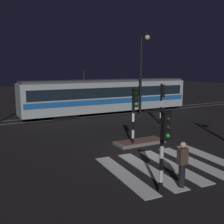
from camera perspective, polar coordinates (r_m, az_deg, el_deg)
The scene contains 11 objects.
ground_plane at distance 14.10m, azimuth 6.51°, elevation -8.50°, with size 120.00×120.00×0.00m, color black.
rail_near at distance 23.54m, azimuth -8.76°, elevation -1.31°, with size 80.00×0.12×0.03m, color #59595E.
rail_far at distance 24.88m, azimuth -9.88°, elevation -0.78°, with size 80.00×0.12×0.03m, color #59595E.
crosswalk_zebra at distance 12.43m, azimuth 12.56°, elevation -11.09°, with size 5.82×4.89×0.02m.
traffic_island at distance 15.60m, azimuth 5.89°, elevation -6.40°, with size 2.91×1.19×0.18m.
traffic_light_corner_far_right at distance 20.99m, azimuth 10.61°, elevation 3.07°, with size 0.36×0.42×3.16m.
traffic_light_median_centre at distance 14.51m, azimuth 4.76°, elevation 0.85°, with size 0.36×0.42×3.29m.
traffic_light_kerb_mid_left at distance 9.07m, azimuth 11.05°, elevation -5.65°, with size 0.36×0.42×3.00m.
street_lamp_trackside_right at distance 24.94m, azimuth 6.55°, elevation 9.84°, with size 0.44×1.21×7.21m.
tram at distance 25.57m, azimuth -0.79°, elevation 3.55°, with size 16.74×2.58×4.15m.
pedestrian_waiting_at_kerb at distance 10.11m, azimuth 14.77°, elevation -10.76°, with size 0.36×0.24×1.71m.
Camera 1 is at (-7.75, -10.98, 4.28)m, focal length 42.81 mm.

